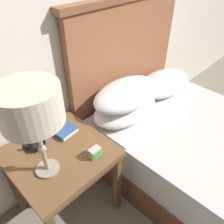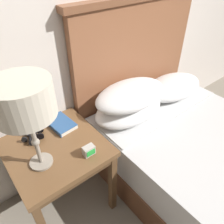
{
  "view_description": "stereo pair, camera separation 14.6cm",
  "coord_description": "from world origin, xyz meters",
  "px_view_note": "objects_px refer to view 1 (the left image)",
  "views": [
    {
      "loc": [
        -1.1,
        -0.12,
        1.61
      ],
      "look_at": [
        -0.27,
        0.69,
        0.72
      ],
      "focal_mm": 35.0,
      "sensor_mm": 36.0,
      "label": 1
    },
    {
      "loc": [
        -0.99,
        -0.21,
        1.61
      ],
      "look_at": [
        -0.27,
        0.69,
        0.72
      ],
      "focal_mm": 35.0,
      "sensor_mm": 36.0,
      "label": 2
    }
  ],
  "objects_px": {
    "binoculars_pair": "(33,142)",
    "nightstand": "(60,161)",
    "alarm_clock": "(95,152)",
    "bed": "(196,148)",
    "book_on_nightstand": "(60,128)",
    "table_lamp": "(30,107)"
  },
  "relations": [
    {
      "from": "bed",
      "to": "alarm_clock",
      "type": "bearing_deg",
      "value": 158.17
    },
    {
      "from": "table_lamp",
      "to": "alarm_clock",
      "type": "relative_size",
      "value": 7.59
    },
    {
      "from": "bed",
      "to": "book_on_nightstand",
      "type": "height_order",
      "value": "bed"
    },
    {
      "from": "alarm_clock",
      "to": "nightstand",
      "type": "bearing_deg",
      "value": 125.65
    },
    {
      "from": "binoculars_pair",
      "to": "alarm_clock",
      "type": "xyz_separation_m",
      "value": [
        0.2,
        -0.35,
        0.01
      ]
    },
    {
      "from": "nightstand",
      "to": "bed",
      "type": "bearing_deg",
      "value": -28.57
    },
    {
      "from": "nightstand",
      "to": "binoculars_pair",
      "type": "bearing_deg",
      "value": 113.35
    },
    {
      "from": "nightstand",
      "to": "binoculars_pair",
      "type": "xyz_separation_m",
      "value": [
        -0.07,
        0.16,
        0.11
      ]
    },
    {
      "from": "bed",
      "to": "alarm_clock",
      "type": "distance_m",
      "value": 0.9
    },
    {
      "from": "binoculars_pair",
      "to": "table_lamp",
      "type": "bearing_deg",
      "value": -101.35
    },
    {
      "from": "nightstand",
      "to": "bed",
      "type": "xyz_separation_m",
      "value": [
        0.91,
        -0.5,
        -0.21
      ]
    },
    {
      "from": "table_lamp",
      "to": "binoculars_pair",
      "type": "xyz_separation_m",
      "value": [
        0.05,
        0.23,
        -0.41
      ]
    },
    {
      "from": "bed",
      "to": "binoculars_pair",
      "type": "xyz_separation_m",
      "value": [
        -0.98,
        0.66,
        0.32
      ]
    },
    {
      "from": "book_on_nightstand",
      "to": "nightstand",
      "type": "bearing_deg",
      "value": -128.98
    },
    {
      "from": "binoculars_pair",
      "to": "nightstand",
      "type": "bearing_deg",
      "value": -66.65
    },
    {
      "from": "bed",
      "to": "alarm_clock",
      "type": "xyz_separation_m",
      "value": [
        -0.78,
        0.31,
        0.33
      ]
    },
    {
      "from": "nightstand",
      "to": "table_lamp",
      "type": "distance_m",
      "value": 0.53
    },
    {
      "from": "bed",
      "to": "alarm_clock",
      "type": "height_order",
      "value": "bed"
    },
    {
      "from": "nightstand",
      "to": "alarm_clock",
      "type": "relative_size",
      "value": 8.88
    },
    {
      "from": "nightstand",
      "to": "book_on_nightstand",
      "type": "xyz_separation_m",
      "value": [
        0.12,
        0.15,
        0.1
      ]
    },
    {
      "from": "book_on_nightstand",
      "to": "binoculars_pair",
      "type": "bearing_deg",
      "value": 177.29
    },
    {
      "from": "book_on_nightstand",
      "to": "alarm_clock",
      "type": "bearing_deg",
      "value": -88.66
    }
  ]
}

